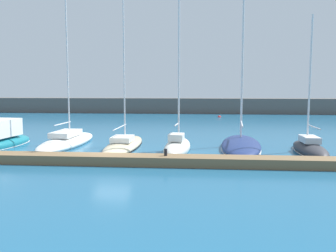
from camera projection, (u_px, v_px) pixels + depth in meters
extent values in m
plane|color=#1E567A|center=(112.00, 159.00, 24.10)|extent=(120.00, 120.00, 0.00)
cube|color=brown|center=(105.00, 159.00, 22.39)|extent=(33.76, 1.54, 0.60)
cube|color=#5B5651|center=(168.00, 106.00, 66.54)|extent=(108.00, 3.72, 2.80)
ellipsoid|color=#19707F|center=(1.00, 144.00, 28.92)|extent=(3.11, 7.33, 1.28)
ellipsoid|color=silver|center=(1.00, 146.00, 28.94)|extent=(3.14, 7.41, 0.12)
cube|color=silver|center=(0.00, 128.00, 28.66)|extent=(2.38, 3.39, 1.40)
cube|color=black|center=(9.00, 124.00, 29.82)|extent=(1.93, 0.98, 0.78)
ellipsoid|color=white|center=(67.00, 142.00, 29.76)|extent=(3.11, 9.99, 1.09)
cylinder|color=silver|center=(66.00, 28.00, 29.25)|extent=(0.12, 0.12, 17.87)
cylinder|color=silver|center=(63.00, 124.00, 28.79)|extent=(0.19, 3.18, 0.08)
cube|color=silver|center=(66.00, 134.00, 29.45)|extent=(1.73, 3.41, 0.44)
ellipsoid|color=beige|center=(124.00, 145.00, 28.65)|extent=(2.51, 9.77, 0.79)
ellipsoid|color=black|center=(124.00, 147.00, 28.66)|extent=(2.54, 9.87, 0.12)
cylinder|color=silver|center=(123.00, 20.00, 27.97)|extent=(0.11, 0.11, 19.25)
cylinder|color=silver|center=(120.00, 127.00, 27.19)|extent=(0.12, 4.15, 0.08)
cube|color=silver|center=(122.00, 139.00, 28.07)|extent=(1.56, 2.20, 0.41)
ellipsoid|color=silver|center=(177.00, 148.00, 26.73)|extent=(2.33, 6.58, 1.28)
cylinder|color=silver|center=(179.00, 51.00, 26.60)|extent=(0.13, 0.13, 13.31)
cylinder|color=silver|center=(177.00, 125.00, 26.06)|extent=(0.25, 2.00, 0.09)
cube|color=silver|center=(176.00, 137.00, 26.07)|extent=(1.16, 1.50, 0.51)
ellipsoid|color=navy|center=(241.00, 145.00, 28.05)|extent=(3.99, 10.27, 0.96)
ellipsoid|color=silver|center=(241.00, 148.00, 28.08)|extent=(4.03, 10.37, 0.12)
cylinder|color=silver|center=(244.00, 13.00, 28.18)|extent=(0.16, 0.16, 19.98)
cylinder|color=silver|center=(242.00, 124.00, 26.66)|extent=(0.50, 4.05, 0.12)
ellipsoid|color=#2D2D33|center=(310.00, 150.00, 26.16)|extent=(1.98, 6.57, 1.06)
ellipsoid|color=silver|center=(310.00, 153.00, 26.18)|extent=(2.00, 6.64, 0.12)
cylinder|color=silver|center=(310.00, 79.00, 26.33)|extent=(0.14, 0.14, 9.40)
cylinder|color=silver|center=(314.00, 127.00, 25.16)|extent=(0.15, 2.67, 0.10)
cube|color=silver|center=(309.00, 139.00, 26.26)|extent=(1.18, 2.11, 0.45)
sphere|color=red|center=(219.00, 117.00, 57.16)|extent=(0.54, 0.54, 0.54)
cylinder|color=black|center=(166.00, 152.00, 21.99)|extent=(0.20, 0.20, 0.44)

